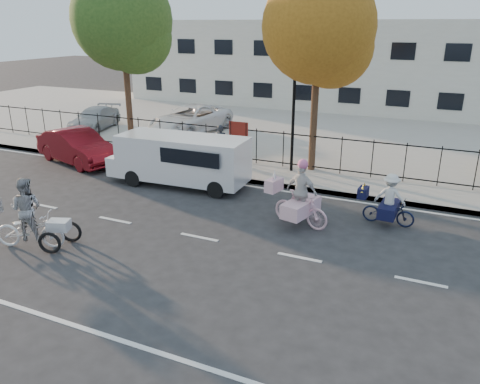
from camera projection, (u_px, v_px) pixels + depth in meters
The scene contains 19 objects.
ground at pixel (199, 237), 13.42m from camera, with size 120.00×120.00×0.00m, color #333334.
road_markings at pixel (199, 237), 13.42m from camera, with size 60.00×9.52×0.01m, color silver, non-canonical shape.
curb at pixel (264, 183), 17.72m from camera, with size 60.00×0.10×0.15m, color #A8A399.
sidewalk at pixel (274, 175), 18.62m from camera, with size 60.00×2.20×0.15m, color #A8A399.
parking_lot at pixel (329, 131), 26.25m from camera, with size 60.00×15.60×0.15m, color #A8A399.
iron_fence at pixel (283, 149), 19.28m from camera, with size 58.00×0.06×1.50m, color black, non-canonical shape.
building at pixel (366, 64), 33.82m from camera, with size 34.00×10.00×6.00m, color silver.
lamppost at pixel (294, 97), 17.99m from camera, with size 0.36×0.36×4.33m.
street_sign at pixel (239, 134), 19.48m from camera, with size 0.85×0.06×1.80m.
zebra_trike at pixel (29, 221), 12.61m from camera, with size 2.31×1.52×1.99m.
unicorn_bike at pixel (300, 201), 13.96m from camera, with size 2.13×1.52×2.10m.
bull_bike at pixel (388, 204), 14.10m from camera, with size 1.73×1.19×1.61m.
white_van at pixel (181, 158), 17.43m from camera, with size 5.37×2.02×1.88m.
red_sedan at pixel (78, 147), 20.31m from camera, with size 1.55×4.45×1.47m, color #620B12.
pedestrian at pixel (221, 143), 19.96m from camera, with size 0.59×0.39×1.61m, color black.
lot_car_a at pixel (95, 119), 26.24m from camera, with size 1.65×4.07×1.18m, color #A4A8AB.
lot_car_b at pixel (191, 119), 25.38m from camera, with size 2.41×5.23×1.45m, color white.
tree_west at pixel (126, 25), 20.71m from camera, with size 4.46×4.46×8.17m.
tree_mid at pixel (323, 32), 17.35m from camera, with size 4.25×4.25×7.80m.
Camera 1 is at (6.07, -10.61, 5.80)m, focal length 35.00 mm.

